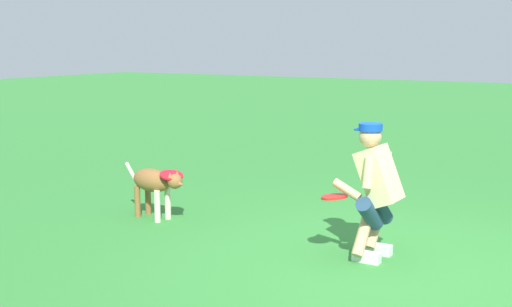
# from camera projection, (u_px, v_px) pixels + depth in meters

# --- Properties ---
(ground_plane) EXTENTS (60.00, 60.00, 0.00)m
(ground_plane) POSITION_uv_depth(u_px,v_px,m) (389.00, 270.00, 5.70)
(ground_plane) COLOR #328135
(person) EXTENTS (0.59, 0.65, 1.29)m
(person) POSITION_uv_depth(u_px,v_px,m) (375.00, 187.00, 5.92)
(person) COLOR silver
(person) RESTS_ON ground_plane
(dog) EXTENTS (0.99, 0.36, 0.62)m
(dog) POSITION_uv_depth(u_px,v_px,m) (155.00, 183.00, 7.32)
(dog) COLOR brown
(dog) RESTS_ON ground_plane
(frisbee_flying) EXTENTS (0.34, 0.34, 0.11)m
(frisbee_flying) POSITION_uv_depth(u_px,v_px,m) (171.00, 175.00, 7.15)
(frisbee_flying) COLOR red
(frisbee_held) EXTENTS (0.33, 0.33, 0.06)m
(frisbee_held) POSITION_uv_depth(u_px,v_px,m) (334.00, 197.00, 5.90)
(frisbee_held) COLOR red
(frisbee_held) RESTS_ON person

